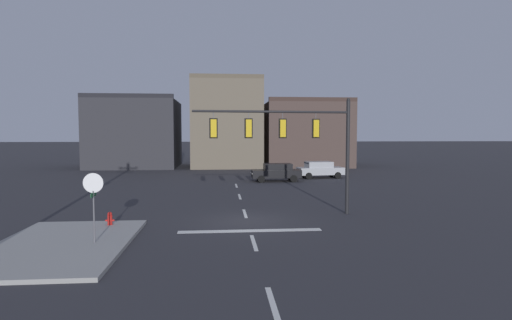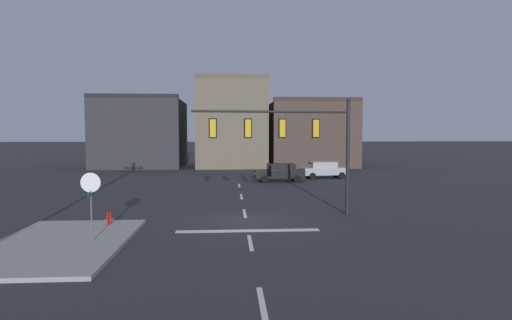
# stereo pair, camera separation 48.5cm
# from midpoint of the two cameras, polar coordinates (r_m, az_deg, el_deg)

# --- Properties ---
(ground_plane) EXTENTS (400.00, 400.00, 0.00)m
(ground_plane) POSITION_cam_midpoint_polar(r_m,az_deg,el_deg) (20.60, -1.89, -8.46)
(ground_plane) COLOR #2B2B30
(sidewalk_near_corner) EXTENTS (5.00, 8.00, 0.15)m
(sidewalk_near_corner) POSITION_cam_midpoint_polar(r_m,az_deg,el_deg) (17.82, -26.00, -10.51)
(sidewalk_near_corner) COLOR gray
(sidewalk_near_corner) RESTS_ON ground
(stop_bar_paint) EXTENTS (6.40, 0.50, 0.01)m
(stop_bar_paint) POSITION_cam_midpoint_polar(r_m,az_deg,el_deg) (18.65, -1.56, -9.73)
(stop_bar_paint) COLOR silver
(stop_bar_paint) RESTS_ON ground
(lane_centreline) EXTENTS (0.16, 26.40, 0.01)m
(lane_centreline) POSITION_cam_midpoint_polar(r_m,az_deg,el_deg) (22.56, -2.17, -7.38)
(lane_centreline) COLOR silver
(lane_centreline) RESTS_ON ground
(signal_mast_near_side) EXTENTS (8.32, 0.81, 6.21)m
(signal_mast_near_side) POSITION_cam_midpoint_polar(r_m,az_deg,el_deg) (21.68, 4.57, 3.46)
(signal_mast_near_side) COLOR black
(signal_mast_near_side) RESTS_ON ground
(stop_sign) EXTENTS (0.76, 0.64, 2.83)m
(stop_sign) POSITION_cam_midpoint_polar(r_m,az_deg,el_deg) (17.04, -22.29, -3.96)
(stop_sign) COLOR #56565B
(stop_sign) RESTS_ON ground
(car_lot_nearside) EXTENTS (4.59, 2.29, 1.61)m
(car_lot_nearside) POSITION_cam_midpoint_polar(r_m,az_deg,el_deg) (40.54, 8.46, -1.27)
(car_lot_nearside) COLOR #9EA0A5
(car_lot_nearside) RESTS_ON ground
(car_lot_middle) EXTENTS (4.49, 1.99, 1.61)m
(car_lot_middle) POSITION_cam_midpoint_polar(r_m,az_deg,el_deg) (37.38, 2.48, -1.65)
(car_lot_middle) COLOR black
(car_lot_middle) RESTS_ON ground
(fire_hydrant) EXTENTS (0.40, 0.30, 0.75)m
(fire_hydrant) POSITION_cam_midpoint_polar(r_m,az_deg,el_deg) (20.33, -20.16, -7.90)
(fire_hydrant) COLOR red
(fire_hydrant) RESTS_ON ground
(building_row) EXTENTS (33.07, 10.74, 11.39)m
(building_row) POSITION_cam_midpoint_polar(r_m,az_deg,el_deg) (54.51, -4.69, 3.95)
(building_row) COLOR #2D2D33
(building_row) RESTS_ON ground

